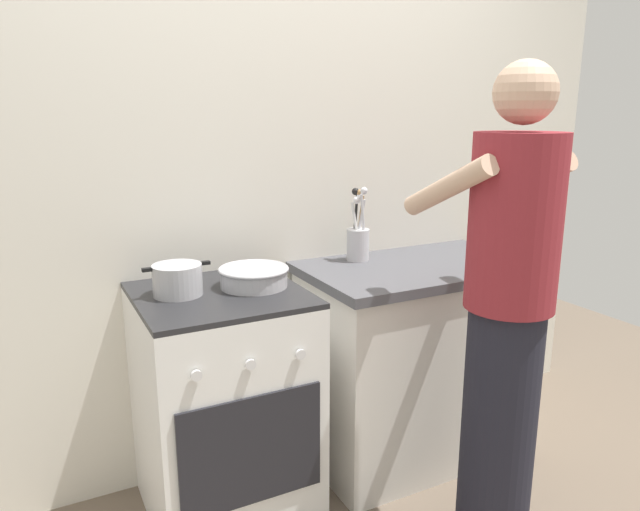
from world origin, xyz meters
The scene contains 8 objects.
ground centered at (0.00, 0.00, 0.00)m, with size 6.00×6.00×0.00m, color #6B5B4C.
back_wall centered at (0.20, 0.50, 1.25)m, with size 3.20×0.10×2.50m.
countertop centered at (0.55, 0.15, 0.45)m, with size 1.00×0.60×0.90m.
stove_range centered at (-0.35, 0.15, 0.45)m, with size 0.60×0.62×0.90m.
pot centered at (-0.49, 0.19, 0.96)m, with size 0.24×0.18×0.11m.
mixing_bowl centered at (-0.21, 0.16, 0.94)m, with size 0.27×0.27×0.08m.
utensil_crock centered at (0.35, 0.33, 1.00)m, with size 0.10×0.10×0.33m.
person centered at (0.47, -0.46, 0.86)m, with size 0.41×0.50×1.70m.
Camera 1 is at (-0.96, -1.83, 1.54)m, focal length 32.82 mm.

